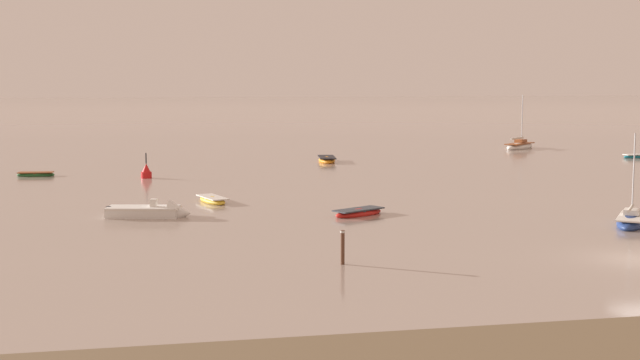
{
  "coord_description": "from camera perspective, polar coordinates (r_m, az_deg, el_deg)",
  "views": [
    {
      "loc": [
        -22.16,
        -34.84,
        8.18
      ],
      "look_at": [
        -9.51,
        28.03,
        0.72
      ],
      "focal_mm": 48.11,
      "sensor_mm": 36.0,
      "label": 1
    }
  ],
  "objects": [
    {
      "name": "rowboat_moored_4",
      "position": [
        58.28,
        -7.16,
        -1.34
      ],
      "size": [
        2.18,
        3.69,
        0.55
      ],
      "rotation": [
        0.0,
        0.0,
        1.87
      ],
      "color": "gold",
      "rests_on": "ground"
    },
    {
      "name": "mooring_post_near",
      "position": [
        38.36,
        1.51,
        -4.55
      ],
      "size": [
        0.22,
        0.22,
        1.71
      ],
      "color": "#523323",
      "rests_on": "ground"
    },
    {
      "name": "rowboat_moored_5",
      "position": [
        52.33,
        2.58,
        -2.19
      ],
      "size": [
        3.74,
        2.83,
        0.57
      ],
      "rotation": [
        0.0,
        0.0,
        0.51
      ],
      "color": "red",
      "rests_on": "ground"
    },
    {
      "name": "rowboat_moored_3",
      "position": [
        86.62,
        0.46,
        1.35
      ],
      "size": [
        2.22,
        4.9,
        0.75
      ],
      "rotation": [
        0.0,
        0.0,
        1.44
      ],
      "color": "orange",
      "rests_on": "ground"
    },
    {
      "name": "channel_buoy",
      "position": [
        73.65,
        -11.48,
        0.48
      ],
      "size": [
        0.9,
        0.9,
        2.3
      ],
      "color": "red",
      "rests_on": "ground"
    },
    {
      "name": "sailboat_moored_0",
      "position": [
        106.35,
        13.14,
        2.2
      ],
      "size": [
        5.74,
        5.36,
        6.73
      ],
      "rotation": [
        0.0,
        0.0,
        0.72
      ],
      "color": "white",
      "rests_on": "ground"
    },
    {
      "name": "rowboat_moored_0",
      "position": [
        97.24,
        20.45,
        1.48
      ],
      "size": [
        3.49,
        1.24,
        0.55
      ],
      "rotation": [
        0.0,
        0.0,
        3.13
      ],
      "color": "#197084",
      "rests_on": "ground"
    },
    {
      "name": "rowboat_moored_7",
      "position": [
        77.67,
        -18.38,
        0.35
      ],
      "size": [
        3.25,
        1.35,
        0.5
      ],
      "rotation": [
        0.0,
        0.0,
        3.06
      ],
      "color": "#23602D",
      "rests_on": "ground"
    },
    {
      "name": "motorboat_moored_0",
      "position": [
        52.64,
        -10.88,
        -2.17
      ],
      "size": [
        5.26,
        2.72,
        1.72
      ],
      "rotation": [
        0.0,
        0.0,
        6.08
      ],
      "color": "white",
      "rests_on": "ground"
    },
    {
      "name": "sailboat_moored_2",
      "position": [
        51.85,
        19.98,
        -2.58
      ],
      "size": [
        4.1,
        4.84,
        5.47
      ],
      "rotation": [
        0.0,
        0.0,
        0.94
      ],
      "color": "navy",
      "rests_on": "ground"
    }
  ]
}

